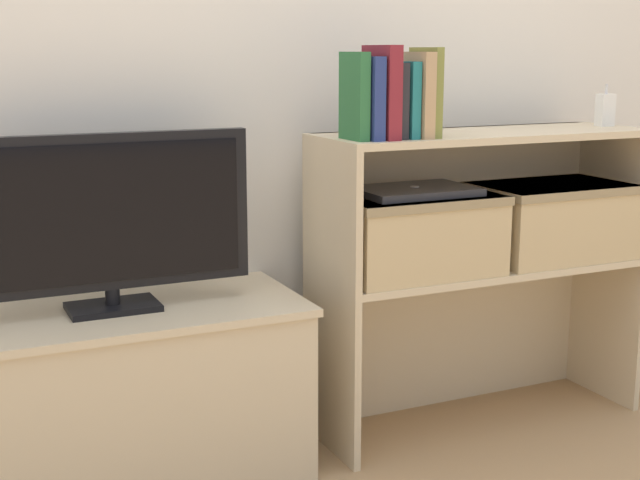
% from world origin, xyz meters
% --- Properties ---
extents(ground_plane, '(16.00, 16.00, 0.00)m').
position_xyz_m(ground_plane, '(0.00, 0.00, 0.00)').
color(ground_plane, '#A37F56').
extents(wall_back, '(10.00, 0.05, 2.40)m').
position_xyz_m(wall_back, '(0.00, 0.44, 1.20)').
color(wall_back, silver).
rests_on(wall_back, ground_plane).
extents(tv_stand, '(0.95, 0.43, 0.46)m').
position_xyz_m(tv_stand, '(-0.55, 0.20, 0.23)').
color(tv_stand, '#CCB793').
rests_on(tv_stand, ground_plane).
extents(tv, '(0.70, 0.14, 0.44)m').
position_xyz_m(tv, '(-0.55, 0.20, 0.70)').
color(tv, black).
rests_on(tv, tv_stand).
extents(bookshelf_lower_tier, '(0.99, 0.33, 0.48)m').
position_xyz_m(bookshelf_lower_tier, '(0.52, 0.23, 0.31)').
color(bookshelf_lower_tier, '#CCB793').
rests_on(bookshelf_lower_tier, ground_plane).
extents(bookshelf_upper_tier, '(0.99, 0.33, 0.38)m').
position_xyz_m(bookshelf_upper_tier, '(0.52, 0.23, 0.74)').
color(bookshelf_upper_tier, '#CCB793').
rests_on(bookshelf_upper_tier, bookshelf_lower_tier).
extents(book_forest, '(0.03, 0.12, 0.22)m').
position_xyz_m(book_forest, '(0.07, 0.10, 0.98)').
color(book_forest, '#286638').
rests_on(book_forest, bookshelf_upper_tier).
extents(book_navy, '(0.03, 0.15, 0.21)m').
position_xyz_m(book_navy, '(0.10, 0.10, 0.97)').
color(book_navy, navy).
rests_on(book_navy, bookshelf_upper_tier).
extents(book_maroon, '(0.04, 0.15, 0.24)m').
position_xyz_m(book_maroon, '(0.15, 0.10, 0.99)').
color(book_maroon, maroon).
rests_on(book_maroon, bookshelf_upper_tier).
extents(book_charcoal, '(0.02, 0.12, 0.19)m').
position_xyz_m(book_charcoal, '(0.18, 0.10, 0.96)').
color(book_charcoal, '#232328').
rests_on(book_charcoal, bookshelf_upper_tier).
extents(book_teal, '(0.03, 0.13, 0.20)m').
position_xyz_m(book_teal, '(0.21, 0.10, 0.96)').
color(book_teal, '#1E7075').
rests_on(book_teal, bookshelf_upper_tier).
extents(book_tan, '(0.03, 0.16, 0.22)m').
position_xyz_m(book_tan, '(0.25, 0.10, 0.98)').
color(book_tan, tan).
rests_on(book_tan, bookshelf_upper_tier).
extents(book_olive, '(0.02, 0.14, 0.23)m').
position_xyz_m(book_olive, '(0.28, 0.10, 0.98)').
color(book_olive, olive).
rests_on(book_olive, bookshelf_upper_tier).
extents(baby_monitor, '(0.05, 0.04, 0.13)m').
position_xyz_m(baby_monitor, '(0.95, 0.17, 0.92)').
color(baby_monitor, white).
rests_on(baby_monitor, bookshelf_upper_tier).
extents(storage_basket_left, '(0.45, 0.30, 0.22)m').
position_xyz_m(storage_basket_left, '(0.28, 0.15, 0.60)').
color(storage_basket_left, tan).
rests_on(storage_basket_left, bookshelf_lower_tier).
extents(storage_basket_right, '(0.45, 0.30, 0.22)m').
position_xyz_m(storage_basket_right, '(0.75, 0.15, 0.60)').
color(storage_basket_right, tan).
rests_on(storage_basket_right, bookshelf_lower_tier).
extents(laptop, '(0.32, 0.22, 0.02)m').
position_xyz_m(laptop, '(0.28, 0.15, 0.71)').
color(laptop, '#2D2D33').
rests_on(laptop, storage_basket_left).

